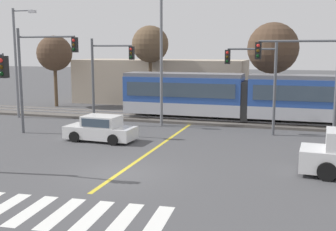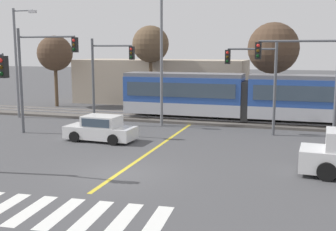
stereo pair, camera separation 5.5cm
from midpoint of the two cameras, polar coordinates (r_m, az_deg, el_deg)
ground_plane at (r=18.79m, az=-6.59°, el=-7.79°), size 200.00×200.00×0.00m
track_bed at (r=32.34m, az=3.88°, el=-0.51°), size 120.00×4.00×0.18m
rail_near at (r=31.63m, az=3.58°, el=-0.46°), size 120.00×0.08×0.10m
rail_far at (r=33.01m, az=4.17°, el=-0.07°), size 120.00×0.08×0.10m
light_rail_tram at (r=31.43m, az=10.61°, el=2.69°), size 18.50×2.64×3.43m
crosswalk_stripe_1 at (r=15.88m, az=-21.46°, el=-11.53°), size 0.75×2.83×0.01m
crosswalk_stripe_2 at (r=15.30m, az=-17.99°, el=-12.13°), size 0.75×2.83×0.01m
crosswalk_stripe_3 at (r=14.79m, az=-14.25°, el=-12.71°), size 0.75×2.83×0.01m
crosswalk_stripe_4 at (r=14.33m, az=-10.24°, el=-13.28°), size 0.75×2.83×0.01m
crosswalk_stripe_5 at (r=13.96m, az=-5.98°, el=-13.82°), size 0.75×2.83×0.01m
crosswalk_stripe_6 at (r=13.65m, az=-1.48°, el=-14.30°), size 0.75×2.83×0.01m
lane_centre_line at (r=23.21m, az=-1.69°, el=-4.48°), size 0.20×15.39×0.01m
sedan_crossing at (r=25.31m, az=-9.04°, el=-1.85°), size 4.27×2.06×1.52m
traffic_light_mid_right at (r=23.08m, az=18.48°, el=5.37°), size 4.25×0.38×6.12m
traffic_light_mid_left at (r=27.83m, az=-17.11°, el=6.50°), size 4.25×0.38×6.71m
traffic_light_far_left at (r=30.03m, az=-8.30°, el=6.19°), size 3.25×0.38×6.15m
traffic_light_far_right at (r=27.15m, az=12.10°, el=5.47°), size 3.25×0.38×5.84m
street_lamp_west at (r=35.24m, az=-19.62°, el=7.52°), size 2.10×0.28×8.53m
street_lamp_centre at (r=29.67m, az=-0.49°, el=8.50°), size 2.16×0.28×9.15m
bare_tree_far_west at (r=41.33m, az=-15.03°, el=8.11°), size 3.30×3.30×6.69m
bare_tree_west at (r=39.18m, az=-2.34°, el=9.58°), size 3.38×3.38×7.56m
bare_tree_east at (r=36.28m, az=14.11°, el=8.82°), size 4.24×4.24×7.62m
building_backdrop_far at (r=42.83m, az=-0.89°, el=4.65°), size 17.02×6.00×4.36m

